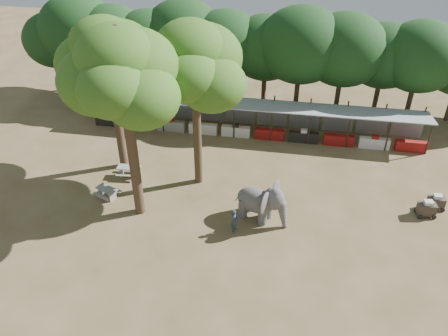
% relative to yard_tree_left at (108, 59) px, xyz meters
% --- Properties ---
extents(ground, '(100.00, 100.00, 0.00)m').
position_rel_yard_tree_left_xyz_m(ground, '(9.13, -7.19, -8.20)').
color(ground, brown).
rests_on(ground, ground).
extents(vendor_stalls, '(28.00, 2.99, 2.80)m').
position_rel_yard_tree_left_xyz_m(vendor_stalls, '(9.13, 6.65, -7.02)').
color(vendor_stalls, '#94969C').
rests_on(vendor_stalls, ground).
extents(yard_tree_left, '(7.10, 6.90, 11.02)m').
position_rel_yard_tree_left_xyz_m(yard_tree_left, '(0.00, 0.00, 0.00)').
color(yard_tree_left, '#332316').
rests_on(yard_tree_left, ground).
extents(yard_tree_center, '(7.10, 6.90, 12.04)m').
position_rel_yard_tree_left_xyz_m(yard_tree_center, '(3.00, -5.00, 1.01)').
color(yard_tree_center, '#332316').
rests_on(yard_tree_center, ground).
extents(yard_tree_back, '(7.10, 6.90, 11.36)m').
position_rel_yard_tree_left_xyz_m(yard_tree_back, '(6.00, -1.00, 0.34)').
color(yard_tree_back, '#332316').
rests_on(yard_tree_back, ground).
extents(backdrop_trees, '(46.46, 5.95, 8.33)m').
position_rel_yard_tree_left_xyz_m(backdrop_trees, '(9.13, 11.81, -2.69)').
color(backdrop_trees, '#332316').
rests_on(backdrop_trees, ground).
extents(elephant, '(3.63, 2.76, 2.70)m').
position_rel_yard_tree_left_xyz_m(elephant, '(10.94, -4.55, -6.85)').
color(elephant, '#4A4747').
rests_on(elephant, ground).
extents(handler, '(0.43, 0.61, 1.59)m').
position_rel_yard_tree_left_xyz_m(handler, '(9.45, -5.96, -7.40)').
color(handler, '#26384C').
rests_on(handler, ground).
extents(picnic_table_near, '(1.91, 1.83, 0.75)m').
position_rel_yard_tree_left_xyz_m(picnic_table_near, '(0.46, -4.15, -7.71)').
color(picnic_table_near, gray).
rests_on(picnic_table_near, ground).
extents(picnic_table_far, '(1.70, 1.56, 0.79)m').
position_rel_yard_tree_left_xyz_m(picnic_table_far, '(0.99, -1.45, -7.68)').
color(picnic_table_far, gray).
rests_on(picnic_table_far, ground).
extents(cart_front, '(1.29, 0.93, 1.17)m').
position_rel_yard_tree_left_xyz_m(cart_front, '(21.31, -2.41, -7.62)').
color(cart_front, '#312822').
rests_on(cart_front, ground).
extents(cart_back, '(1.17, 0.81, 1.10)m').
position_rel_yard_tree_left_xyz_m(cart_back, '(22.06, -1.54, -7.66)').
color(cart_back, '#312822').
rests_on(cart_back, ground).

